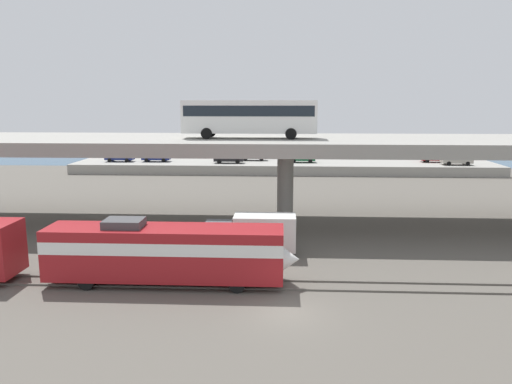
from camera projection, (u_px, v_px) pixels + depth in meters
ground_plane at (287, 312)px, 27.65m from camera, size 260.00×260.00×0.00m
rail_strip_near at (286, 289)px, 30.82m from camera, size 110.00×0.12×0.12m
rail_strip_far at (286, 281)px, 32.31m from camera, size 110.00×0.12×0.12m
train_locomotive at (177, 251)px, 31.52m from camera, size 15.87×3.04×4.18m
highway_overpass at (286, 146)px, 45.95m from camera, size 96.00×12.97×8.05m
transit_bus_on_overpass at (250, 115)px, 45.10m from camera, size 12.00×2.68×3.40m
service_truck_west at (253, 233)px, 37.67m from camera, size 6.80×2.46×3.04m
pier_parking_lot at (284, 167)px, 81.52m from camera, size 67.29×10.56×1.51m
parked_car_0 at (228, 158)px, 79.79m from camera, size 4.67×1.82×1.50m
parked_car_1 at (120, 157)px, 81.68m from camera, size 4.55×1.84×1.50m
parked_car_2 at (156, 157)px, 81.69m from camera, size 4.50×1.86×1.50m
parked_car_3 at (435, 157)px, 80.98m from camera, size 4.61×1.83×1.50m
parked_car_4 at (254, 156)px, 83.31m from camera, size 4.23×1.84×1.50m
parked_car_5 at (302, 158)px, 80.77m from camera, size 4.23×1.97×1.50m
parked_car_6 at (457, 160)px, 77.57m from camera, size 4.57×2.00×1.50m
harbor_water at (283, 156)px, 104.24m from camera, size 140.00×36.00×0.01m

